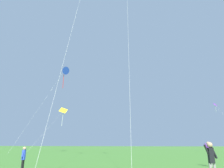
{
  "coord_description": "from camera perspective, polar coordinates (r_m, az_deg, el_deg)",
  "views": [
    {
      "loc": [
        2.09,
        -5.95,
        1.48
      ],
      "look_at": [
        -8.64,
        27.73,
        11.51
      ],
      "focal_mm": 34.32,
      "sensor_mm": 36.0,
      "label": 1
    }
  ],
  "objects": [
    {
      "name": "kite_purple_streamer",
      "position": [
        49.45,
        26.23,
        -5.73
      ],
      "size": [
        3.55,
        11.63,
        9.97
      ],
      "color": "purple",
      "rests_on": "ground_plane"
    },
    {
      "name": "person_far_back",
      "position": [
        17.45,
        24.42,
        -16.03
      ],
      "size": [
        0.53,
        0.29,
        1.69
      ],
      "color": "gray",
      "rests_on": "ground_plane"
    },
    {
      "name": "kite_yellow_diamond",
      "position": [
        47.65,
        -13.06,
        -7.79
      ],
      "size": [
        1.89,
        10.06,
        9.36
      ],
      "color": "yellow",
      "rests_on": "ground_plane"
    },
    {
      "name": "person_foreground_watcher",
      "position": [
        9.71,
        24.95,
        -17.6
      ],
      "size": [
        0.5,
        0.24,
        1.58
      ],
      "color": "gray",
      "rests_on": "ground_plane"
    },
    {
      "name": "kite_blue_delta",
      "position": [
        48.33,
        -12.64,
        3.55
      ],
      "size": [
        4.43,
        11.34,
        18.28
      ],
      "color": "blue",
      "rests_on": "ground_plane"
    },
    {
      "name": "person_child_small",
      "position": [
        13.36,
        -22.52,
        -17.53
      ],
      "size": [
        0.19,
        0.44,
        1.37
      ],
      "color": "black",
      "rests_on": "ground_plane"
    }
  ]
}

